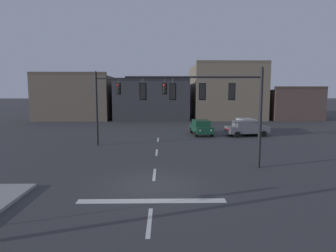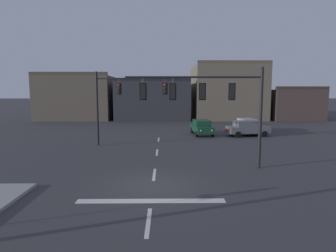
{
  "view_description": "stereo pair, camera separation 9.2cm",
  "coord_description": "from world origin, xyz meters",
  "views": [
    {
      "loc": [
        0.49,
        -13.84,
        4.66
      ],
      "look_at": [
        0.79,
        3.12,
        2.64
      ],
      "focal_mm": 30.59,
      "sensor_mm": 36.0,
      "label": 1
    },
    {
      "loc": [
        0.59,
        -13.84,
        4.66
      ],
      "look_at": [
        0.79,
        3.12,
        2.64
      ],
      "focal_mm": 30.59,
      "sensor_mm": 36.0,
      "label": 2
    }
  ],
  "objects": [
    {
      "name": "stop_bar_paint",
      "position": [
        0.0,
        -2.0,
        0.0
      ],
      "size": [
        6.4,
        0.5,
        0.01
      ],
      "primitive_type": "cube",
      "color": "silver",
      "rests_on": "ground"
    },
    {
      "name": "car_lot_middle",
      "position": [
        4.69,
        17.22,
        0.86
      ],
      "size": [
        2.19,
        4.56,
        1.61
      ],
      "color": "#143D28",
      "rests_on": "ground"
    },
    {
      "name": "lane_centreline",
      "position": [
        0.0,
        2.0,
        0.0
      ],
      "size": [
        0.16,
        26.4,
        0.01
      ],
      "color": "silver",
      "rests_on": "ground"
    },
    {
      "name": "signal_mast_near_side",
      "position": [
        3.45,
        3.4,
        4.31
      ],
      "size": [
        8.27,
        0.4,
        6.18
      ],
      "color": "black",
      "rests_on": "ground"
    },
    {
      "name": "car_lot_nearside",
      "position": [
        10.13,
        18.82,
        0.86
      ],
      "size": [
        2.18,
        4.56,
        1.61
      ],
      "color": "#9EA0A5",
      "rests_on": "ground"
    },
    {
      "name": "car_lot_farside",
      "position": [
        9.4,
        16.17,
        0.86
      ],
      "size": [
        4.63,
        2.42,
        1.61
      ],
      "color": "slate",
      "rests_on": "ground"
    },
    {
      "name": "ground_plane",
      "position": [
        0.0,
        0.0,
        0.0
      ],
      "size": [
        400.0,
        400.0,
        0.0
      ],
      "primitive_type": "plane",
      "color": "#353538"
    },
    {
      "name": "signal_mast_far_side",
      "position": [
        -2.92,
        10.78,
        4.42
      ],
      "size": [
        7.19,
        1.12,
        6.44
      ],
      "color": "black",
      "rests_on": "ground"
    },
    {
      "name": "building_row",
      "position": [
        2.39,
        37.11,
        3.77
      ],
      "size": [
        47.18,
        12.69,
        9.58
      ],
      "color": "brown",
      "rests_on": "ground"
    }
  ]
}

